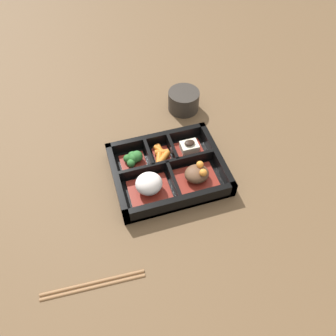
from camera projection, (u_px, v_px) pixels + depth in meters
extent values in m
plane|color=brown|center=(168.00, 174.00, 0.80)|extent=(3.00, 3.00, 0.00)
cube|color=black|center=(168.00, 173.00, 0.79)|extent=(0.26, 0.21, 0.01)
cube|color=black|center=(157.00, 140.00, 0.84)|extent=(0.26, 0.01, 0.04)
cube|color=black|center=(181.00, 203.00, 0.72)|extent=(0.26, 0.01, 0.04)
cube|color=black|center=(216.00, 158.00, 0.80)|extent=(0.01, 0.21, 0.04)
cube|color=black|center=(117.00, 181.00, 0.76)|extent=(0.01, 0.21, 0.04)
cube|color=black|center=(167.00, 167.00, 0.78)|extent=(0.23, 0.01, 0.04)
cube|color=black|center=(173.00, 152.00, 0.81)|extent=(0.01, 0.08, 0.04)
cube|color=black|center=(149.00, 157.00, 0.80)|extent=(0.01, 0.08, 0.04)
cube|color=black|center=(173.00, 183.00, 0.75)|extent=(0.01, 0.10, 0.04)
cube|color=maroon|center=(196.00, 179.00, 0.77)|extent=(0.09, 0.08, 0.01)
ellipsoid|color=brown|center=(197.00, 174.00, 0.76)|extent=(0.06, 0.05, 0.03)
sphere|color=orange|center=(203.00, 173.00, 0.74)|extent=(0.02, 0.02, 0.02)
sphere|color=orange|center=(200.00, 165.00, 0.75)|extent=(0.02, 0.02, 0.02)
cube|color=maroon|center=(149.00, 190.00, 0.75)|extent=(0.09, 0.08, 0.01)
ellipsoid|color=silver|center=(149.00, 184.00, 0.73)|extent=(0.06, 0.06, 0.05)
cube|color=maroon|center=(189.00, 150.00, 0.83)|extent=(0.07, 0.06, 0.01)
cube|color=beige|center=(189.00, 147.00, 0.82)|extent=(0.04, 0.03, 0.02)
ellipsoid|color=black|center=(190.00, 143.00, 0.81)|extent=(0.03, 0.02, 0.01)
cube|color=maroon|center=(161.00, 157.00, 0.81)|extent=(0.04, 0.06, 0.01)
cylinder|color=orange|center=(161.00, 151.00, 0.81)|extent=(0.03, 0.04, 0.01)
cylinder|color=orange|center=(159.00, 152.00, 0.81)|extent=(0.01, 0.05, 0.01)
cylinder|color=orange|center=(163.00, 158.00, 0.80)|extent=(0.04, 0.04, 0.01)
cylinder|color=orange|center=(159.00, 158.00, 0.80)|extent=(0.03, 0.04, 0.01)
cylinder|color=orange|center=(161.00, 152.00, 0.81)|extent=(0.04, 0.02, 0.01)
cube|color=maroon|center=(133.00, 163.00, 0.80)|extent=(0.06, 0.06, 0.01)
sphere|color=#2D6B2D|center=(131.00, 163.00, 0.78)|extent=(0.02, 0.02, 0.02)
sphere|color=#2D6B2D|center=(127.00, 159.00, 0.79)|extent=(0.02, 0.02, 0.02)
sphere|color=#2D6B2D|center=(134.00, 158.00, 0.79)|extent=(0.03, 0.03, 0.03)
sphere|color=#2D6B2D|center=(133.00, 156.00, 0.80)|extent=(0.02, 0.02, 0.02)
sphere|color=#2D6B2D|center=(137.00, 156.00, 0.79)|extent=(0.03, 0.03, 0.03)
cylinder|color=#2D2823|center=(184.00, 101.00, 0.92)|extent=(0.09, 0.09, 0.06)
cylinder|color=#597A38|center=(184.00, 94.00, 0.90)|extent=(0.07, 0.07, 0.01)
cylinder|color=brown|center=(93.00, 282.00, 0.63)|extent=(0.20, 0.02, 0.01)
cylinder|color=brown|center=(93.00, 287.00, 0.62)|extent=(0.20, 0.02, 0.01)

